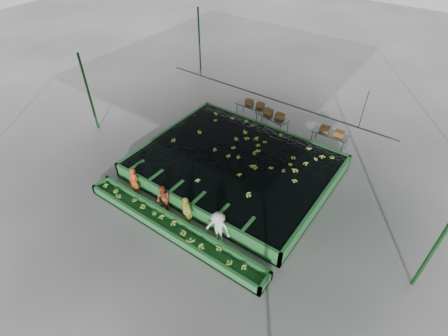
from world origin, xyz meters
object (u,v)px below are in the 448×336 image
Objects in this scene: flotation_tank at (235,166)px; sorting_trough at (172,227)px; packing_table_mid at (272,123)px; box_stack_left at (255,105)px; worker_b at (163,199)px; worker_d at (218,228)px; box_stack_right at (332,133)px; packing_table_right at (329,140)px; box_stack_mid at (274,115)px; worker_a at (134,181)px; packing_table_left at (252,112)px; worker_c at (186,211)px.

flotation_tank is 5.10m from sorting_trough.
packing_table_mid is 1.75m from box_stack_left.
worker_d is at bearing 13.32° from worker_b.
worker_b is at bearing -115.26° from box_stack_right.
box_stack_mid reaches higher than packing_table_right.
worker_a is 1.99m from worker_b.
box_stack_right reaches higher than packing_table_mid.
packing_table_right is 5.33m from box_stack_left.
worker_a is at bearing -126.73° from flotation_tank.
box_stack_mid is at bearing 92.37° from sorting_trough.
worker_d is at bearing 21.41° from sorting_trough.
box_stack_left is (0.12, 0.07, 0.49)m from packing_table_left.
packing_table_left is at bearing 170.00° from box_stack_mid.
worker_a reaches higher than box_stack_right.
worker_a is 11.58m from box_stack_right.
flotation_tank reaches higher than sorting_trough.
worker_c is at bearing 169.30° from worker_d.
flotation_tank is at bearing 87.52° from worker_b.
worker_a reaches higher than packing_table_left.
worker_d reaches higher than worker_a.
worker_a is at bearing -106.72° from box_stack_mid.
sorting_trough is 10.01m from packing_table_mid.
packing_table_mid is 3.81m from box_stack_right.
sorting_trough is 10.64m from packing_table_left.
packing_table_mid is 0.51m from box_stack_mid.
worker_a is at bearing -124.21° from box_stack_right.
box_stack_left is (-0.86, 9.68, 0.24)m from worker_b.
worker_d is at bearing 22.67° from worker_c.
flotation_tank is 4.71× the size of packing_table_right.
packing_table_left is at bearing 179.64° from box_stack_right.
flotation_tank is at bearing -122.04° from box_stack_right.
box_stack_right reaches higher than sorting_trough.
worker_c is at bearing -107.81° from box_stack_right.
packing_table_right is at bearing -0.40° from packing_table_left.
worker_c is (0.23, 0.80, 0.58)m from sorting_trough.
box_stack_left reaches higher than box_stack_right.
worker_d reaches higher than packing_table_right.
packing_table_mid is 3.72m from packing_table_right.
worker_b is 9.66m from packing_table_left.
packing_table_right is 1.49× the size of box_stack_right.
box_stack_mid is at bearing -10.00° from packing_table_left.
worker_c is at bearing -86.04° from box_stack_mid.
worker_c is at bearing -76.65° from box_stack_left.
box_stack_left is at bearing 111.07° from flotation_tank.
box_stack_left is 5.37m from box_stack_right.
packing_table_left is (-2.20, 10.41, 0.24)m from sorting_trough.
box_stack_right reaches higher than packing_table_left.
box_stack_left is (-1.61, 0.49, 0.49)m from packing_table_mid.
sorting_trough is at bearing -16.08° from worker_a.
packing_table_left is at bearing 101.92° from sorting_trough.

